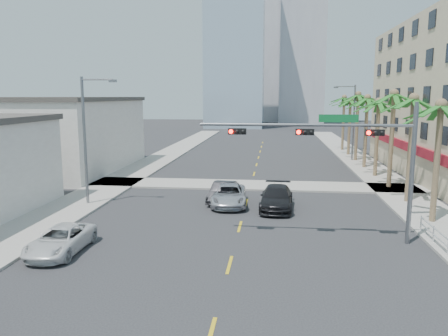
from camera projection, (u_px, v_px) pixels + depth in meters
name	position (u px, v px, depth m)	size (l,w,h in m)	color
ground	(218.00, 306.00, 16.17)	(260.00, 260.00, 0.00)	#262628
sidewalk_right	(401.00, 194.00, 34.40)	(4.00, 120.00, 0.15)	gray
sidewalk_left	(109.00, 187.00, 37.12)	(4.00, 120.00, 0.15)	gray
sidewalk_cross	(251.00, 185.00, 37.72)	(80.00, 4.00, 0.15)	gray
building_left_far	(67.00, 136.00, 45.24)	(11.00, 18.00, 7.20)	beige
tower_far_left	(235.00, 28.00, 106.30)	(14.00, 14.00, 48.00)	#99B2C6
tower_far_right	(303.00, 13.00, 118.10)	(12.00, 12.00, 60.00)	#ADADB2
tower_far_center	(260.00, 53.00, 135.62)	(16.00, 16.00, 42.00)	#ADADB2
traffic_signal_mast	(349.00, 147.00, 22.49)	(11.12, 0.54, 7.20)	slate
palm_tree_0	(441.00, 106.00, 25.47)	(4.80, 4.80, 7.80)	brown
palm_tree_1	(414.00, 100.00, 30.51)	(4.80, 4.80, 8.16)	brown
palm_tree_2	(394.00, 95.00, 35.55)	(4.80, 4.80, 8.52)	brown
palm_tree_3	(379.00, 103.00, 40.76)	(4.80, 4.80, 7.80)	brown
palm_tree_4	(367.00, 99.00, 45.80)	(4.80, 4.80, 8.16)	brown
palm_tree_5	(358.00, 95.00, 50.84)	(4.80, 4.80, 8.52)	brown
palm_tree_6	(351.00, 101.00, 56.05)	(4.80, 4.80, 7.80)	brown
palm_tree_7	(344.00, 98.00, 61.09)	(4.80, 4.80, 8.16)	brown
streetlight_left	(87.00, 134.00, 30.32)	(2.55, 0.25, 9.00)	slate
streetlight_right	(352.00, 119.00, 51.35)	(2.55, 0.25, 9.00)	slate
car_parked_far	(61.00, 240.00, 21.58)	(2.14, 4.64, 1.29)	silver
car_lane_left	(223.00, 192.00, 32.08)	(1.51, 4.34, 1.43)	black
car_lane_center	(229.00, 195.00, 31.02)	(2.41, 5.22, 1.45)	silver
car_lane_right	(277.00, 198.00, 29.99)	(2.17, 5.33, 1.55)	black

